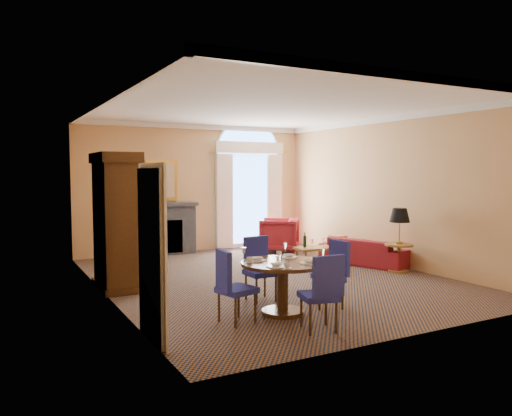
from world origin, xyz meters
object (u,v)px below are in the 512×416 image
armoire (117,224)px  dining_table (283,275)px  sofa (365,251)px  armchair (279,235)px  coffee_table (315,248)px  side_table (399,231)px

armoire → dining_table: 3.23m
armoire → sofa: 5.34m
armchair → coffee_table: 2.10m
sofa → side_table: size_ratio=1.56×
armchair → dining_table: bearing=6.9°
armoire → dining_table: armoire is taller
side_table → armchair: bearing=104.1°
sofa → coffee_table: size_ratio=2.26×
coffee_table → side_table: size_ratio=0.69×
armchair → side_table: size_ratio=0.74×
coffee_table → side_table: side_table is taller
armchair → coffee_table: size_ratio=1.08×
armchair → sofa: bearing=55.7°
armoire → sofa: (5.27, -0.28, -0.84)m
coffee_table → dining_table: bearing=-126.6°
sofa → armchair: bearing=-0.4°
dining_table → coffee_table: size_ratio=1.37×
sofa → dining_table: bearing=105.2°
sofa → side_table: (0.05, -0.96, 0.54)m
dining_table → coffee_table: bearing=47.9°
coffee_table → side_table: bearing=-40.6°
armoire → armchair: 4.99m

